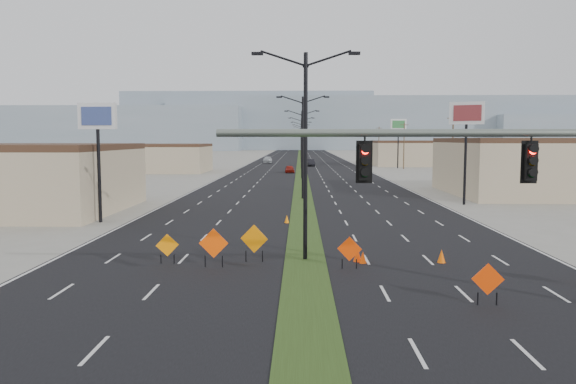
{
  "coord_description": "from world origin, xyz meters",
  "views": [
    {
      "loc": [
        -0.26,
        -15.08,
        5.93
      ],
      "look_at": [
        -0.87,
        13.53,
        3.2
      ],
      "focal_mm": 35.0,
      "sensor_mm": 36.0,
      "label": 1
    }
  ],
  "objects_px": {
    "streetlight_0": "(305,149)",
    "cone_1": "(363,257)",
    "streetlight_2": "(302,142)",
    "streetlight_4": "(301,141)",
    "streetlight_1": "(303,144)",
    "construction_sign_4": "(488,281)",
    "construction_sign_0": "(167,246)",
    "streetlight_3": "(301,141)",
    "pole_sign_east_near": "(467,121)",
    "car_far": "(268,160)",
    "streetlight_5": "(301,140)",
    "construction_sign_3": "(349,250)",
    "streetlight_6": "(301,140)",
    "cone_3": "(287,219)",
    "cone_0": "(357,255)",
    "construction_sign_2": "(254,240)",
    "car_mid": "(310,163)",
    "cone_2": "(441,256)",
    "pole_sign_west": "(98,126)",
    "pole_sign_east_far": "(398,128)"
  },
  "relations": [
    {
      "from": "streetlight_0",
      "to": "cone_1",
      "type": "bearing_deg",
      "value": -15.31
    },
    {
      "from": "construction_sign_0",
      "to": "cone_0",
      "type": "xyz_separation_m",
      "value": [
        9.07,
        0.6,
        -0.5
      ]
    },
    {
      "from": "streetlight_3",
      "to": "construction_sign_0",
      "type": "bearing_deg",
      "value": -94.41
    },
    {
      "from": "car_far",
      "to": "pole_sign_east_far",
      "type": "xyz_separation_m",
      "value": [
        27.59,
        -23.92,
        7.29
      ]
    },
    {
      "from": "construction_sign_3",
      "to": "cone_0",
      "type": "distance_m",
      "value": 1.67
    },
    {
      "from": "streetlight_0",
      "to": "streetlight_3",
      "type": "xyz_separation_m",
      "value": [
        0.0,
        84.0,
        0.0
      ]
    },
    {
      "from": "streetlight_0",
      "to": "streetlight_2",
      "type": "height_order",
      "value": "same"
    },
    {
      "from": "streetlight_4",
      "to": "car_mid",
      "type": "xyz_separation_m",
      "value": [
        2.0,
        -18.06,
        -4.67
      ]
    },
    {
      "from": "streetlight_2",
      "to": "streetlight_4",
      "type": "height_order",
      "value": "same"
    },
    {
      "from": "streetlight_0",
      "to": "streetlight_3",
      "type": "relative_size",
      "value": 1.0
    },
    {
      "from": "streetlight_5",
      "to": "car_far",
      "type": "bearing_deg",
      "value": -105.27
    },
    {
      "from": "streetlight_6",
      "to": "construction_sign_0",
      "type": "xyz_separation_m",
      "value": [
        -6.55,
        -169.0,
        -4.58
      ]
    },
    {
      "from": "streetlight_1",
      "to": "car_mid",
      "type": "bearing_deg",
      "value": 88.26
    },
    {
      "from": "streetlight_1",
      "to": "streetlight_4",
      "type": "xyz_separation_m",
      "value": [
        0.0,
        84.0,
        0.0
      ]
    },
    {
      "from": "streetlight_6",
      "to": "cone_3",
      "type": "distance_m",
      "value": 156.1
    },
    {
      "from": "car_far",
      "to": "construction_sign_0",
      "type": "relative_size",
      "value": 3.66
    },
    {
      "from": "streetlight_1",
      "to": "construction_sign_4",
      "type": "xyz_separation_m",
      "value": [
        6.42,
        -35.41,
        -4.52
      ]
    },
    {
      "from": "streetlight_5",
      "to": "cone_0",
      "type": "bearing_deg",
      "value": -88.97
    },
    {
      "from": "streetlight_1",
      "to": "streetlight_0",
      "type": "bearing_deg",
      "value": -90.0
    },
    {
      "from": "streetlight_6",
      "to": "construction_sign_3",
      "type": "bearing_deg",
      "value": -89.33
    },
    {
      "from": "car_mid",
      "to": "construction_sign_0",
      "type": "height_order",
      "value": "car_mid"
    },
    {
      "from": "car_far",
      "to": "construction_sign_4",
      "type": "bearing_deg",
      "value": -86.59
    },
    {
      "from": "streetlight_1",
      "to": "pole_sign_east_far",
      "type": "relative_size",
      "value": 1.02
    },
    {
      "from": "construction_sign_0",
      "to": "car_mid",
      "type": "bearing_deg",
      "value": 65.52
    },
    {
      "from": "streetlight_0",
      "to": "streetlight_2",
      "type": "distance_m",
      "value": 56.0
    },
    {
      "from": "streetlight_6",
      "to": "car_mid",
      "type": "relative_size",
      "value": 2.2
    },
    {
      "from": "car_far",
      "to": "construction_sign_2",
      "type": "xyz_separation_m",
      "value": [
        5.73,
        -110.57,
        0.32
      ]
    },
    {
      "from": "cone_2",
      "to": "streetlight_2",
      "type": "bearing_deg",
      "value": 96.57
    },
    {
      "from": "streetlight_5",
      "to": "cone_3",
      "type": "height_order",
      "value": "streetlight_5"
    },
    {
      "from": "streetlight_0",
      "to": "construction_sign_0",
      "type": "bearing_deg",
      "value": -171.34
    },
    {
      "from": "streetlight_4",
      "to": "cone_1",
      "type": "distance_m",
      "value": 112.9
    },
    {
      "from": "streetlight_5",
      "to": "construction_sign_4",
      "type": "distance_m",
      "value": 147.62
    },
    {
      "from": "streetlight_0",
      "to": "construction_sign_3",
      "type": "xyz_separation_m",
      "value": [
        2.0,
        -1.9,
        -4.55
      ]
    },
    {
      "from": "construction_sign_0",
      "to": "pole_sign_east_far",
      "type": "distance_m",
      "value": 91.15
    },
    {
      "from": "streetlight_5",
      "to": "construction_sign_0",
      "type": "bearing_deg",
      "value": -92.66
    },
    {
      "from": "streetlight_3",
      "to": "pole_sign_east_near",
      "type": "distance_m",
      "value": 62.33
    },
    {
      "from": "streetlight_1",
      "to": "cone_2",
      "type": "distance_m",
      "value": 29.73
    },
    {
      "from": "streetlight_6",
      "to": "cone_3",
      "type": "relative_size",
      "value": 17.49
    },
    {
      "from": "construction_sign_0",
      "to": "cone_1",
      "type": "bearing_deg",
      "value": -17.81
    },
    {
      "from": "cone_1",
      "to": "streetlight_5",
      "type": "bearing_deg",
      "value": 91.12
    },
    {
      "from": "streetlight_3",
      "to": "streetlight_5",
      "type": "relative_size",
      "value": 1.0
    },
    {
      "from": "streetlight_0",
      "to": "streetlight_5",
      "type": "height_order",
      "value": "same"
    },
    {
      "from": "streetlight_2",
      "to": "car_mid",
      "type": "bearing_deg",
      "value": 86.98
    },
    {
      "from": "streetlight_6",
      "to": "cone_0",
      "type": "xyz_separation_m",
      "value": [
        2.52,
        -168.4,
        -5.08
      ]
    },
    {
      "from": "streetlight_4",
      "to": "construction_sign_2",
      "type": "relative_size",
      "value": 5.48
    },
    {
      "from": "car_mid",
      "to": "construction_sign_4",
      "type": "xyz_separation_m",
      "value": [
        4.42,
        -101.36,
        0.15
      ]
    },
    {
      "from": "car_mid",
      "to": "cone_3",
      "type": "bearing_deg",
      "value": -96.58
    },
    {
      "from": "streetlight_6",
      "to": "pole_sign_west",
      "type": "distance_m",
      "value": 156.56
    },
    {
      "from": "construction_sign_3",
      "to": "construction_sign_0",
      "type": "bearing_deg",
      "value": -173.87
    },
    {
      "from": "cone_2",
      "to": "pole_sign_west",
      "type": "height_order",
      "value": "pole_sign_west"
    }
  ]
}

